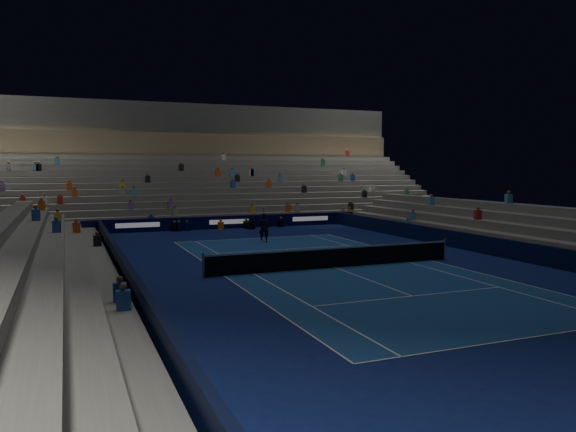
{
  "coord_description": "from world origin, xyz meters",
  "views": [
    {
      "loc": [
        -11.85,
        -23.4,
        4.77
      ],
      "look_at": [
        0.0,
        6.0,
        2.0
      ],
      "focal_mm": 34.44,
      "sensor_mm": 36.0,
      "label": 1
    }
  ],
  "objects": [
    {
      "name": "ground",
      "position": [
        0.0,
        0.0,
        0.0
      ],
      "size": [
        90.0,
        90.0,
        0.0
      ],
      "primitive_type": "plane",
      "color": "#0D1952",
      "rests_on": "ground"
    },
    {
      "name": "court_surface",
      "position": [
        0.0,
        0.0,
        0.01
      ],
      "size": [
        10.97,
        23.77,
        0.01
      ],
      "primitive_type": "cube",
      "color": "navy",
      "rests_on": "ground"
    },
    {
      "name": "sponsor_barrier_far",
      "position": [
        0.0,
        18.5,
        0.5
      ],
      "size": [
        44.0,
        0.25,
        1.0
      ],
      "primitive_type": "cube",
      "color": "black",
      "rests_on": "ground"
    },
    {
      "name": "sponsor_barrier_east",
      "position": [
        9.7,
        0.0,
        0.5
      ],
      "size": [
        0.25,
        37.0,
        1.0
      ],
      "primitive_type": "cube",
      "color": "black",
      "rests_on": "ground"
    },
    {
      "name": "sponsor_barrier_west",
      "position": [
        -9.7,
        0.0,
        0.5
      ],
      "size": [
        0.25,
        37.0,
        1.0
      ],
      "primitive_type": "cube",
      "color": "black",
      "rests_on": "ground"
    },
    {
      "name": "grandstand_main",
      "position": [
        0.0,
        27.9,
        3.38
      ],
      "size": [
        44.0,
        15.2,
        11.2
      ],
      "color": "slate",
      "rests_on": "ground"
    },
    {
      "name": "grandstand_east",
      "position": [
        13.17,
        0.0,
        0.92
      ],
      "size": [
        5.0,
        37.0,
        2.5
      ],
      "color": "slate",
      "rests_on": "ground"
    },
    {
      "name": "grandstand_west",
      "position": [
        -13.17,
        0.0,
        0.92
      ],
      "size": [
        5.0,
        37.0,
        2.5
      ],
      "color": "slate",
      "rests_on": "ground"
    },
    {
      "name": "tennis_net",
      "position": [
        0.0,
        0.0,
        0.5
      ],
      "size": [
        12.9,
        0.1,
        1.1
      ],
      "color": "#B2B2B7",
      "rests_on": "ground"
    },
    {
      "name": "tennis_player",
      "position": [
        -0.13,
        9.85,
        0.94
      ],
      "size": [
        0.8,
        0.67,
        1.87
      ],
      "primitive_type": "imported",
      "rotation": [
        0.0,
        0.0,
        2.76
      ],
      "color": "black",
      "rests_on": "ground"
    },
    {
      "name": "broadcast_camera",
      "position": [
        1.44,
        17.43,
        0.34
      ],
      "size": [
        0.65,
        1.04,
        0.67
      ],
      "color": "black",
      "rests_on": "ground"
    }
  ]
}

